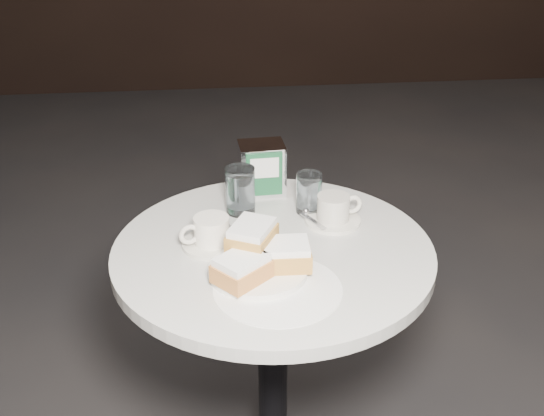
{
  "coord_description": "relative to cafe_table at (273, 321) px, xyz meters",
  "views": [
    {
      "loc": [
        -0.13,
        -1.27,
        1.5
      ],
      "look_at": [
        0.0,
        0.02,
        0.83
      ],
      "focal_mm": 45.0,
      "sensor_mm": 36.0,
      "label": 1
    }
  ],
  "objects": [
    {
      "name": "sugar_spill",
      "position": [
        -0.01,
        -0.16,
        0.2
      ],
      "size": [
        0.31,
        0.31,
        0.0
      ],
      "primitive_type": "cylinder",
      "rotation": [
        0.0,
        0.0,
        -0.24
      ],
      "color": "white",
      "rests_on": "cafe_table"
    },
    {
      "name": "napkin_dispenser",
      "position": [
        0.0,
        0.27,
        0.26
      ],
      "size": [
        0.12,
        0.1,
        0.13
      ],
      "rotation": [
        0.0,
        0.0,
        0.06
      ],
      "color": "white",
      "rests_on": "cafe_table"
    },
    {
      "name": "coffee_cup_left",
      "position": [
        -0.13,
        0.02,
        0.23
      ],
      "size": [
        0.17,
        0.17,
        0.07
      ],
      "rotation": [
        0.0,
        0.0,
        0.31
      ],
      "color": "silver",
      "rests_on": "cafe_table"
    },
    {
      "name": "cafe_table",
      "position": [
        0.0,
        0.0,
        0.0
      ],
      "size": [
        0.7,
        0.7,
        0.74
      ],
      "color": "black",
      "rests_on": "ground"
    },
    {
      "name": "water_glass_left",
      "position": [
        -0.06,
        0.17,
        0.25
      ],
      "size": [
        0.08,
        0.08,
        0.11
      ],
      "rotation": [
        0.0,
        0.0,
        0.16
      ],
      "color": "silver",
      "rests_on": "cafe_table"
    },
    {
      "name": "coffee_cup_right",
      "position": [
        0.15,
        0.1,
        0.23
      ],
      "size": [
        0.15,
        0.15,
        0.07
      ],
      "rotation": [
        0.0,
        0.0,
        0.21
      ],
      "color": "silver",
      "rests_on": "cafe_table"
    },
    {
      "name": "water_glass_right",
      "position": [
        0.1,
        0.16,
        0.25
      ],
      "size": [
        0.08,
        0.08,
        0.1
      ],
      "rotation": [
        0.0,
        0.0,
        0.42
      ],
      "color": "white",
      "rests_on": "cafe_table"
    },
    {
      "name": "beignet_plate",
      "position": [
        -0.04,
        -0.1,
        0.23
      ],
      "size": [
        0.27,
        0.27,
        0.1
      ],
      "rotation": [
        0.0,
        0.0,
        0.41
      ],
      "color": "white",
      "rests_on": "cafe_table"
    }
  ]
}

